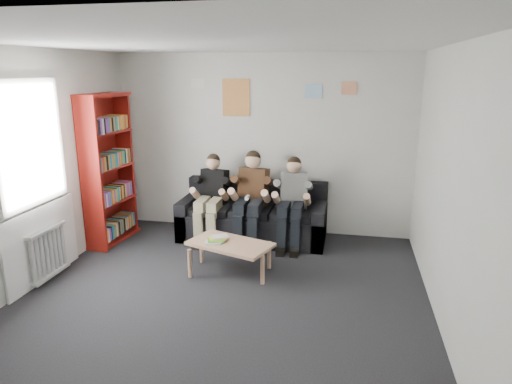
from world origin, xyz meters
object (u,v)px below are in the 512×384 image
(person_middle, at_px, (251,199))
(person_right, at_px, (292,203))
(sofa, at_px, (253,218))
(bookshelf, at_px, (109,169))
(person_left, at_px, (211,198))
(coffee_table, at_px, (230,246))

(person_middle, height_order, person_right, person_middle)
(sofa, height_order, person_middle, person_middle)
(sofa, relative_size, bookshelf, 1.00)
(person_left, distance_m, person_middle, 0.60)
(coffee_table, height_order, person_left, person_left)
(sofa, xyz_separation_m, coffee_table, (-0.02, -1.27, 0.05))
(sofa, xyz_separation_m, person_left, (-0.60, -0.20, 0.34))
(bookshelf, height_order, person_right, bookshelf)
(sofa, distance_m, person_middle, 0.41)
(coffee_table, xyz_separation_m, person_right, (0.62, 1.08, 0.28))
(person_left, bearing_deg, person_right, 9.33)
(person_middle, bearing_deg, coffee_table, -81.90)
(bookshelf, bearing_deg, person_middle, 14.18)
(sofa, height_order, bookshelf, bookshelf)
(bookshelf, height_order, coffee_table, bookshelf)
(coffee_table, bearing_deg, person_middle, 88.81)
(person_right, bearing_deg, sofa, 154.04)
(bookshelf, height_order, person_left, bookshelf)
(sofa, bearing_deg, coffee_table, -91.00)
(person_left, height_order, person_right, person_right)
(person_right, bearing_deg, coffee_table, -127.72)
(bookshelf, distance_m, person_right, 2.66)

